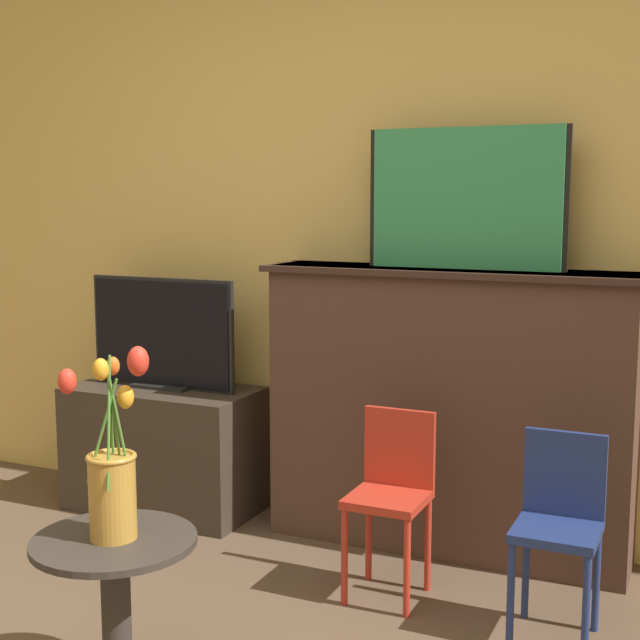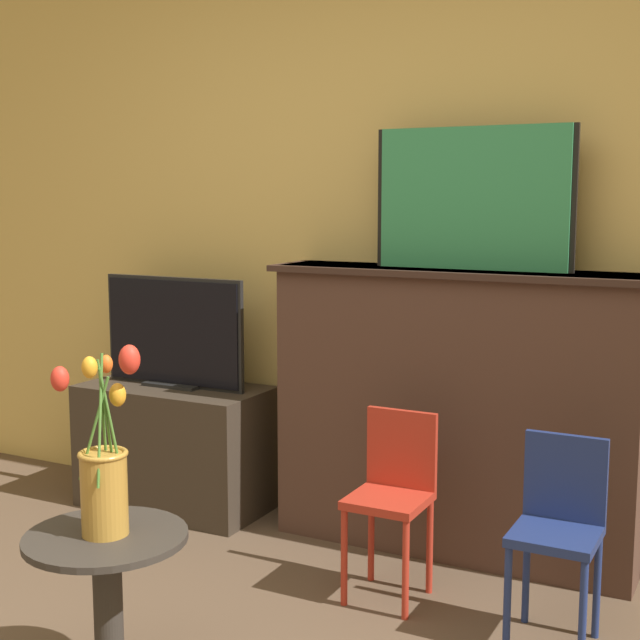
{
  "view_description": "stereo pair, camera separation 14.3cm",
  "coord_description": "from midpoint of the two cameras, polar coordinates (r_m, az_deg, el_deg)",
  "views": [
    {
      "loc": [
        1.27,
        -1.42,
        1.43
      ],
      "look_at": [
        0.02,
        1.29,
        1.01
      ],
      "focal_mm": 50.0,
      "sensor_mm": 36.0,
      "label": 1
    },
    {
      "loc": [
        1.4,
        -1.35,
        1.43
      ],
      "look_at": [
        0.02,
        1.29,
        1.01
      ],
      "focal_mm": 50.0,
      "sensor_mm": 36.0,
      "label": 2
    }
  ],
  "objects": [
    {
      "name": "chair_red",
      "position": [
        3.23,
        3.35,
        -10.68
      ],
      "size": [
        0.26,
        0.26,
        0.66
      ],
      "color": "#B22D1E",
      "rests_on": "ground"
    },
    {
      "name": "wall_back",
      "position": [
        3.76,
        3.95,
        6.82
      ],
      "size": [
        8.0,
        0.06,
        2.7
      ],
      "color": "#E0BC66",
      "rests_on": "ground"
    },
    {
      "name": "vase_tulips",
      "position": [
        2.56,
        -14.73,
        -9.59
      ],
      "size": [
        0.22,
        0.22,
        0.54
      ],
      "color": "#B78433",
      "rests_on": "side_table"
    },
    {
      "name": "chair_blue",
      "position": [
        3.02,
        13.74,
        -12.26
      ],
      "size": [
        0.26,
        0.26,
        0.66
      ],
      "color": "navy",
      "rests_on": "ground"
    },
    {
      "name": "painting",
      "position": [
        3.49,
        8.13,
        7.71
      ],
      "size": [
        0.78,
        0.03,
        0.54
      ],
      "color": "black",
      "rests_on": "fireplace_mantel"
    },
    {
      "name": "tv_monitor",
      "position": [
        4.06,
        -11.08,
        -0.94
      ],
      "size": [
        0.73,
        0.12,
        0.5
      ],
      "color": "black",
      "rests_on": "tv_stand"
    },
    {
      "name": "tv_stand",
      "position": [
        4.17,
        -10.93,
        -8.08
      ],
      "size": [
        0.86,
        0.44,
        0.56
      ],
      "color": "#382D23",
      "rests_on": "ground"
    },
    {
      "name": "fireplace_mantel",
      "position": [
        3.6,
        7.01,
        -5.59
      ],
      "size": [
        1.5,
        0.34,
        1.14
      ],
      "color": "#4C3328",
      "rests_on": "ground"
    },
    {
      "name": "side_table",
      "position": [
        2.68,
        -14.5,
        -16.69
      ],
      "size": [
        0.46,
        0.46,
        0.49
      ],
      "color": "#332D28",
      "rests_on": "ground"
    }
  ]
}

